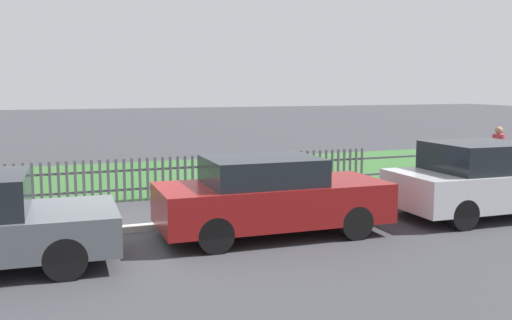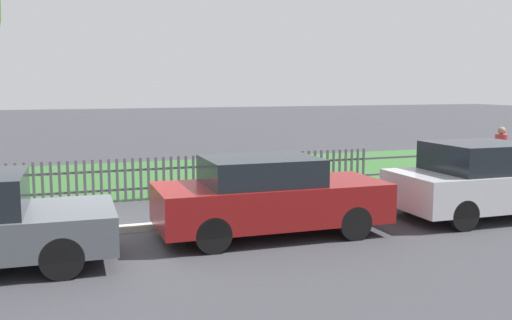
{
  "view_description": "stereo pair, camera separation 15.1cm",
  "coord_description": "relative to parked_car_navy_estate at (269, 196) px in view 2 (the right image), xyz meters",
  "views": [
    {
      "loc": [
        -0.89,
        -10.31,
        2.67
      ],
      "look_at": [
        3.35,
        1.02,
        1.1
      ],
      "focal_mm": 40.0,
      "sensor_mm": 36.0,
      "label": 1
    },
    {
      "loc": [
        -0.75,
        -10.36,
        2.67
      ],
      "look_at": [
        3.35,
        1.02,
        1.1
      ],
      "focal_mm": 40.0,
      "sensor_mm": 36.0,
      "label": 2
    }
  ],
  "objects": [
    {
      "name": "grass_strip",
      "position": [
        -2.86,
        7.43,
        -0.72
      ],
      "size": [
        39.38,
        6.96,
        0.01
      ],
      "primitive_type": "cube",
      "color": "#33602D",
      "rests_on": "ground"
    },
    {
      "name": "covered_motorcycle",
      "position": [
        0.62,
        2.85,
        -0.12
      ],
      "size": [
        1.94,
        0.8,
        0.99
      ],
      "rotation": [
        0.0,
        0.0,
        0.04
      ],
      "color": "black",
      "rests_on": "ground"
    },
    {
      "name": "park_fence",
      "position": [
        -2.86,
        3.96,
        -0.22
      ],
      "size": [
        39.38,
        0.05,
        1.02
      ],
      "color": "#4C4C51",
      "rests_on": "ground"
    },
    {
      "name": "parked_car_navy_estate",
      "position": [
        0.0,
        0.0,
        0.0
      ],
      "size": [
        4.13,
        1.79,
        1.43
      ],
      "rotation": [
        0.0,
        0.0,
        -0.02
      ],
      "color": "maroon",
      "rests_on": "ground"
    },
    {
      "name": "pedestrian_near_fence",
      "position": [
        7.9,
        2.91,
        0.17
      ],
      "size": [
        0.4,
        0.4,
        1.58
      ],
      "rotation": [
        0.0,
        0.0,
        3.43
      ],
      "color": "#7F6B51",
      "rests_on": "ground"
    },
    {
      "name": "kerb_stone",
      "position": [
        -2.86,
        1.12,
        -0.66
      ],
      "size": [
        39.38,
        0.2,
        0.12
      ],
      "primitive_type": "cube",
      "color": "#B2ADA3",
      "rests_on": "ground"
    },
    {
      "name": "ground_plane",
      "position": [
        -2.86,
        1.02,
        -0.72
      ],
      "size": [
        120.0,
        120.0,
        0.0
      ],
      "primitive_type": "plane",
      "color": "#38383D"
    },
    {
      "name": "parked_car_red_compact",
      "position": [
        4.69,
        -0.11,
        0.04
      ],
      "size": [
        3.93,
        1.93,
        1.54
      ],
      "rotation": [
        0.0,
        0.0,
        -0.02
      ],
      "color": "#BCBCC1",
      "rests_on": "ground"
    }
  ]
}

